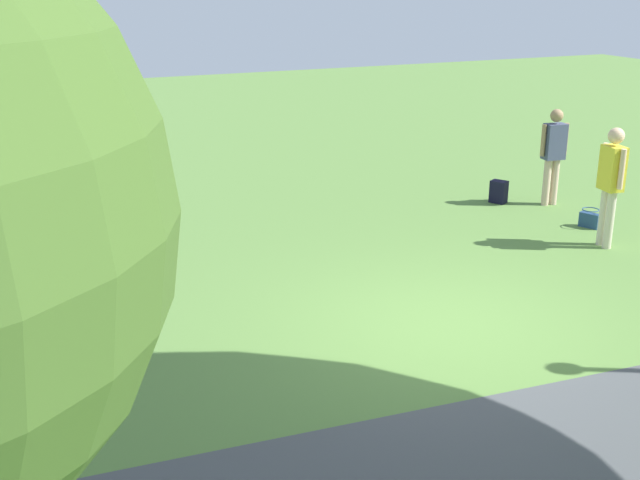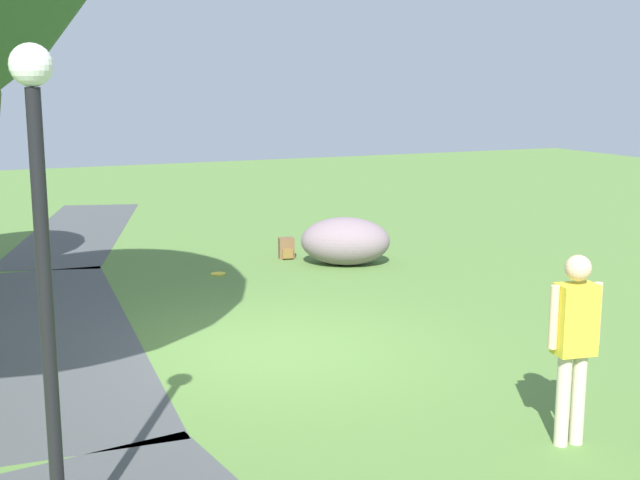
% 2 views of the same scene
% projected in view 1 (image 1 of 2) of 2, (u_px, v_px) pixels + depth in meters
% --- Properties ---
extents(ground_plane, '(48.00, 48.00, 0.00)m').
position_uv_depth(ground_plane, '(454.00, 329.00, 9.31)').
color(ground_plane, '#577E3A').
extents(lawn_boulder, '(1.74, 1.96, 0.87)m').
position_uv_depth(lawn_boulder, '(47.00, 261.00, 10.20)').
color(lawn_boulder, gray).
rests_on(lawn_boulder, ground).
extents(woman_with_handbag, '(0.29, 0.51, 1.80)m').
position_uv_depth(woman_with_handbag, '(611.00, 178.00, 11.75)').
color(woman_with_handbag, beige).
rests_on(woman_with_handbag, ground).
extents(man_near_boulder, '(0.52, 0.28, 1.70)m').
position_uv_depth(man_near_boulder, '(554.00, 150.00, 13.92)').
color(man_near_boulder, beige).
rests_on(man_near_boulder, ground).
extents(handbag_on_grass, '(0.36, 0.36, 0.31)m').
position_uv_depth(handbag_on_grass, '(590.00, 219.00, 12.93)').
color(handbag_on_grass, navy).
rests_on(handbag_on_grass, ground).
extents(spare_backpack_on_lawn, '(0.34, 0.34, 0.40)m').
position_uv_depth(spare_backpack_on_lawn, '(499.00, 192.00, 14.30)').
color(spare_backpack_on_lawn, black).
rests_on(spare_backpack_on_lawn, ground).
extents(frisbee_on_grass, '(0.26, 0.26, 0.02)m').
position_uv_depth(frisbee_on_grass, '(59.00, 376.00, 8.21)').
color(frisbee_on_grass, yellow).
rests_on(frisbee_on_grass, ground).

